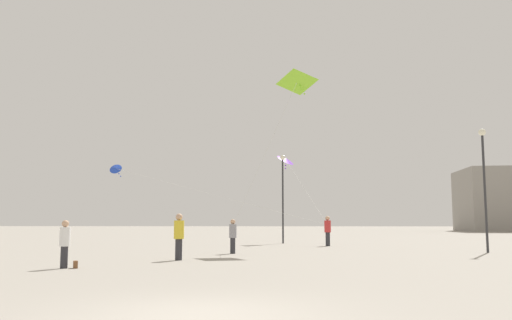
{
  "coord_description": "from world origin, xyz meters",
  "views": [
    {
      "loc": [
        1.46,
        -8.97,
        1.54
      ],
      "look_at": [
        0.0,
        15.86,
        4.4
      ],
      "focal_mm": 37.38,
      "sensor_mm": 36.0,
      "label": 1
    }
  ],
  "objects_px": {
    "person_in_yellow": "(179,235)",
    "person_in_red": "(328,230)",
    "kite_lime_delta": "(297,83)",
    "handbag_beside_flyer": "(75,265)",
    "building_left_hall": "(508,200)",
    "lamppost_east": "(484,171)",
    "person_in_grey": "(233,235)",
    "kite_violet_diamond": "(286,160)",
    "lamppost_west": "(283,185)",
    "person_in_white": "(65,242)",
    "kite_cobalt_diamond": "(119,169)"
  },
  "relations": [
    {
      "from": "lamppost_west",
      "to": "kite_lime_delta",
      "type": "bearing_deg",
      "value": -84.32
    },
    {
      "from": "building_left_hall",
      "to": "handbag_beside_flyer",
      "type": "relative_size",
      "value": 44.71
    },
    {
      "from": "person_in_red",
      "to": "lamppost_east",
      "type": "height_order",
      "value": "lamppost_east"
    },
    {
      "from": "kite_lime_delta",
      "to": "kite_violet_diamond",
      "type": "bearing_deg",
      "value": 93.74
    },
    {
      "from": "person_in_yellow",
      "to": "building_left_hall",
      "type": "bearing_deg",
      "value": 105.22
    },
    {
      "from": "person_in_yellow",
      "to": "kite_lime_delta",
      "type": "bearing_deg",
      "value": 103.41
    },
    {
      "from": "kite_lime_delta",
      "to": "person_in_white",
      "type": "bearing_deg",
      "value": -125.04
    },
    {
      "from": "person_in_yellow",
      "to": "kite_lime_delta",
      "type": "xyz_separation_m",
      "value": [
        4.88,
        7.45,
        8.04
      ]
    },
    {
      "from": "lamppost_east",
      "to": "person_in_grey",
      "type": "bearing_deg",
      "value": -173.36
    },
    {
      "from": "person_in_yellow",
      "to": "handbag_beside_flyer",
      "type": "xyz_separation_m",
      "value": [
        -2.67,
        -3.72,
        -0.89
      ]
    },
    {
      "from": "kite_violet_diamond",
      "to": "kite_cobalt_diamond",
      "type": "distance_m",
      "value": 13.85
    },
    {
      "from": "kite_violet_diamond",
      "to": "lamppost_east",
      "type": "height_order",
      "value": "kite_violet_diamond"
    },
    {
      "from": "person_in_yellow",
      "to": "handbag_beside_flyer",
      "type": "relative_size",
      "value": 5.75
    },
    {
      "from": "kite_lime_delta",
      "to": "handbag_beside_flyer",
      "type": "height_order",
      "value": "kite_lime_delta"
    },
    {
      "from": "person_in_white",
      "to": "person_in_red",
      "type": "height_order",
      "value": "person_in_red"
    },
    {
      "from": "lamppost_east",
      "to": "handbag_beside_flyer",
      "type": "distance_m",
      "value": 19.7
    },
    {
      "from": "building_left_hall",
      "to": "kite_lime_delta",
      "type": "bearing_deg",
      "value": -121.16
    },
    {
      "from": "person_in_red",
      "to": "kite_violet_diamond",
      "type": "height_order",
      "value": "kite_violet_diamond"
    },
    {
      "from": "person_in_white",
      "to": "person_in_grey",
      "type": "xyz_separation_m",
      "value": [
        4.72,
        8.23,
        0.03
      ]
    },
    {
      "from": "person_in_white",
      "to": "kite_violet_diamond",
      "type": "bearing_deg",
      "value": -107.59
    },
    {
      "from": "kite_cobalt_diamond",
      "to": "lamppost_west",
      "type": "bearing_deg",
      "value": -18.82
    },
    {
      "from": "person_in_grey",
      "to": "handbag_beside_flyer",
      "type": "bearing_deg",
      "value": 131.17
    },
    {
      "from": "person_in_grey",
      "to": "person_in_red",
      "type": "height_order",
      "value": "person_in_red"
    },
    {
      "from": "person_in_white",
      "to": "person_in_yellow",
      "type": "height_order",
      "value": "person_in_yellow"
    },
    {
      "from": "lamppost_east",
      "to": "lamppost_west",
      "type": "height_order",
      "value": "lamppost_west"
    },
    {
      "from": "person_in_yellow",
      "to": "person_in_red",
      "type": "distance_m",
      "value": 14.18
    },
    {
      "from": "person_in_grey",
      "to": "lamppost_west",
      "type": "relative_size",
      "value": 0.26
    },
    {
      "from": "person_in_white",
      "to": "kite_violet_diamond",
      "type": "distance_m",
      "value": 22.95
    },
    {
      "from": "kite_violet_diamond",
      "to": "lamppost_west",
      "type": "bearing_deg",
      "value": -101.34
    },
    {
      "from": "person_in_yellow",
      "to": "person_in_white",
      "type": "bearing_deg",
      "value": -81.74
    },
    {
      "from": "kite_cobalt_diamond",
      "to": "kite_lime_delta",
      "type": "bearing_deg",
      "value": -43.31
    },
    {
      "from": "person_in_grey",
      "to": "handbag_beside_flyer",
      "type": "relative_size",
      "value": 5.11
    },
    {
      "from": "person_in_yellow",
      "to": "handbag_beside_flyer",
      "type": "distance_m",
      "value": 4.66
    },
    {
      "from": "kite_cobalt_diamond",
      "to": "lamppost_east",
      "type": "bearing_deg",
      "value": -32.51
    },
    {
      "from": "person_in_red",
      "to": "kite_lime_delta",
      "type": "xyz_separation_m",
      "value": [
        -1.94,
        -4.99,
        8.04
      ]
    },
    {
      "from": "person_in_yellow",
      "to": "lamppost_east",
      "type": "xyz_separation_m",
      "value": [
        14.1,
        5.86,
        3.0
      ]
    },
    {
      "from": "kite_violet_diamond",
      "to": "building_left_hall",
      "type": "xyz_separation_m",
      "value": [
        33.63,
        44.65,
        -1.29
      ]
    },
    {
      "from": "kite_violet_diamond",
      "to": "kite_cobalt_diamond",
      "type": "height_order",
      "value": "kite_violet_diamond"
    },
    {
      "from": "kite_cobalt_diamond",
      "to": "person_in_grey",
      "type": "bearing_deg",
      "value": -56.21
    },
    {
      "from": "person_in_grey",
      "to": "kite_violet_diamond",
      "type": "relative_size",
      "value": 0.28
    },
    {
      "from": "kite_violet_diamond",
      "to": "kite_cobalt_diamond",
      "type": "xyz_separation_m",
      "value": [
        -13.43,
        3.37,
        -0.32
      ]
    },
    {
      "from": "person_in_grey",
      "to": "kite_lime_delta",
      "type": "bearing_deg",
      "value": -66.91
    },
    {
      "from": "person_in_white",
      "to": "kite_lime_delta",
      "type": "height_order",
      "value": "kite_lime_delta"
    },
    {
      "from": "kite_lime_delta",
      "to": "building_left_hall",
      "type": "xyz_separation_m",
      "value": [
        32.98,
        54.55,
        -4.36
      ]
    },
    {
      "from": "person_in_yellow",
      "to": "lamppost_west",
      "type": "height_order",
      "value": "lamppost_west"
    },
    {
      "from": "person_in_grey",
      "to": "kite_cobalt_diamond",
      "type": "height_order",
      "value": "kite_cobalt_diamond"
    },
    {
      "from": "person_in_grey",
      "to": "kite_cobalt_diamond",
      "type": "relative_size",
      "value": 0.1
    },
    {
      "from": "kite_cobalt_diamond",
      "to": "lamppost_east",
      "type": "height_order",
      "value": "kite_cobalt_diamond"
    },
    {
      "from": "kite_cobalt_diamond",
      "to": "building_left_hall",
      "type": "xyz_separation_m",
      "value": [
        47.06,
        41.27,
        -0.97
      ]
    },
    {
      "from": "kite_cobalt_diamond",
      "to": "lamppost_west",
      "type": "distance_m",
      "value": 14.05
    }
  ]
}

